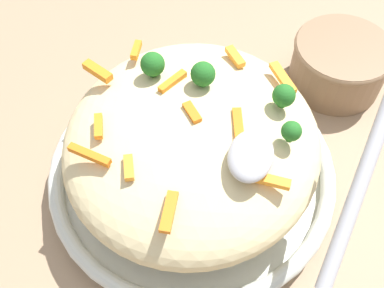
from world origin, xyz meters
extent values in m
plane|color=#9E7F60|center=(0.00, 0.00, 0.00)|extent=(2.40, 2.40, 0.00)
cylinder|color=silver|center=(0.00, 0.00, 0.01)|extent=(0.29, 0.29, 0.02)
torus|color=silver|center=(0.00, 0.00, 0.03)|extent=(0.32, 0.32, 0.02)
torus|color=black|center=(0.00, 0.00, 0.03)|extent=(0.31, 0.31, 0.00)
ellipsoid|color=beige|center=(0.00, 0.00, 0.08)|extent=(0.27, 0.26, 0.09)
cube|color=orange|center=(0.00, 0.00, 0.13)|extent=(0.02, 0.02, 0.01)
cube|color=orange|center=(-0.07, 0.08, 0.12)|extent=(0.01, 0.04, 0.01)
cube|color=orange|center=(-0.07, 0.04, 0.12)|extent=(0.03, 0.02, 0.01)
cube|color=orange|center=(-0.05, -0.08, 0.12)|extent=(0.01, 0.03, 0.01)
cube|color=orange|center=(0.00, -0.04, 0.12)|extent=(0.04, 0.02, 0.01)
cube|color=orange|center=(-0.03, 0.08, 0.12)|extent=(0.03, 0.02, 0.01)
cube|color=orange|center=(0.09, -0.02, 0.12)|extent=(0.03, 0.03, 0.01)
cube|color=orange|center=(0.07, 0.08, 0.12)|extent=(0.03, 0.01, 0.01)
cube|color=orange|center=(0.03, 0.03, 0.12)|extent=(0.03, 0.02, 0.01)
cube|color=orange|center=(0.03, 0.11, 0.12)|extent=(0.02, 0.04, 0.01)
cube|color=orange|center=(0.07, -0.08, 0.12)|extent=(0.04, 0.03, 0.01)
cube|color=orange|center=(-0.10, -0.01, 0.12)|extent=(0.04, 0.01, 0.01)
cylinder|color=#205B1C|center=(0.00, -0.09, 0.12)|extent=(0.01, 0.01, 0.01)
sphere|color=#236B23|center=(0.00, -0.09, 0.13)|extent=(0.02, 0.02, 0.02)
cylinder|color=#205B1C|center=(0.04, 0.00, 0.13)|extent=(0.01, 0.01, 0.01)
sphere|color=#236B23|center=(0.04, 0.00, 0.14)|extent=(0.02, 0.02, 0.02)
cylinder|color=#205B1C|center=(0.04, -0.08, 0.12)|extent=(0.01, 0.01, 0.01)
sphere|color=#236B23|center=(0.04, -0.08, 0.13)|extent=(0.02, 0.02, 0.02)
cylinder|color=#205B1C|center=(0.04, 0.05, 0.12)|extent=(0.01, 0.01, 0.01)
sphere|color=#236B23|center=(0.04, 0.05, 0.13)|extent=(0.02, 0.02, 0.02)
ellipsoid|color=#B7B7BC|center=(-0.04, -0.06, 0.13)|extent=(0.06, 0.04, 0.02)
cylinder|color=#B7B7BC|center=(-0.05, -0.15, 0.17)|extent=(0.18, 0.04, 0.09)
cylinder|color=#8C6B4C|center=(0.20, -0.14, 0.03)|extent=(0.12, 0.12, 0.07)
torus|color=#8C6B4C|center=(0.20, -0.14, 0.06)|extent=(0.13, 0.13, 0.01)
camera|label=1|loc=(-0.26, -0.07, 0.46)|focal=43.04mm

